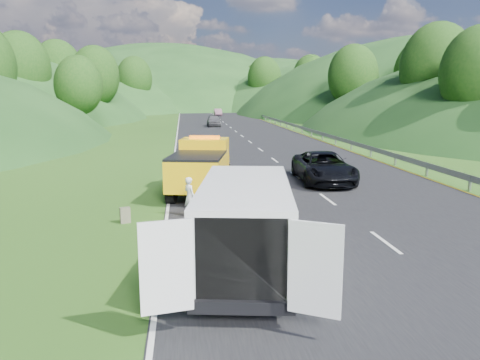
{
  "coord_description": "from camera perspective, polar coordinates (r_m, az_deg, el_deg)",
  "views": [
    {
      "loc": [
        -3.21,
        -15.35,
        4.65
      ],
      "look_at": [
        -1.08,
        2.25,
        1.3
      ],
      "focal_mm": 35.0,
      "sensor_mm": 36.0,
      "label": 1
    }
  ],
  "objects": [
    {
      "name": "tow_truck",
      "position": [
        21.61,
        -4.72,
        1.65
      ],
      "size": [
        3.29,
        6.31,
        2.58
      ],
      "rotation": [
        0.0,
        0.0,
        -0.19
      ],
      "color": "black",
      "rests_on": "ground"
    },
    {
      "name": "dist_car_b",
      "position": [
        92.8,
        -2.7,
        7.82
      ],
      "size": [
        1.44,
        4.14,
        1.36
      ],
      "primitive_type": "imported",
      "color": "#724C5D",
      "rests_on": "ground"
    },
    {
      "name": "woman",
      "position": [
        17.89,
        -6.12,
        -4.42
      ],
      "size": [
        0.63,
        0.68,
        1.5
      ],
      "primitive_type": "imported",
      "rotation": [
        0.0,
        0.0,
        2.15
      ],
      "color": "silver",
      "rests_on": "ground"
    },
    {
      "name": "road_surface",
      "position": [
        55.89,
        -0.51,
        5.94
      ],
      "size": [
        14.0,
        200.0,
        0.02
      ],
      "primitive_type": "cube",
      "color": "black",
      "rests_on": "ground"
    },
    {
      "name": "child",
      "position": [
        15.73,
        -3.92,
        -6.52
      ],
      "size": [
        0.53,
        0.47,
        0.91
      ],
      "primitive_type": "imported",
      "rotation": [
        0.0,
        0.0,
        -0.34
      ],
      "color": "tan",
      "rests_on": "ground"
    },
    {
      "name": "hills_backdrop",
      "position": [
        150.44,
        -3.25,
        8.92
      ],
      "size": [
        201.0,
        288.6,
        44.0
      ],
      "primitive_type": null,
      "color": "#2D5B23",
      "rests_on": "ground"
    },
    {
      "name": "guardrail",
      "position": [
        69.34,
        4.37,
        6.83
      ],
      "size": [
        0.06,
        140.0,
        1.52
      ],
      "primitive_type": "cube",
      "color": "gray",
      "rests_on": "ground"
    },
    {
      "name": "spare_tire",
      "position": [
        11.14,
        6.72,
        -14.05
      ],
      "size": [
        0.67,
        0.67,
        0.2
      ],
      "primitive_type": "cylinder",
      "color": "black",
      "rests_on": "ground"
    },
    {
      "name": "suitcase",
      "position": [
        17.34,
        -13.83,
        -4.19
      ],
      "size": [
        0.4,
        0.31,
        0.57
      ],
      "primitive_type": "cube",
      "rotation": [
        0.0,
        0.0,
        0.34
      ],
      "color": "#5F5C47",
      "rests_on": "ground"
    },
    {
      "name": "tree_line_left",
      "position": [
        77.13,
        -18.84,
        6.68
      ],
      "size": [
        14.0,
        140.0,
        14.0
      ],
      "primitive_type": null,
      "color": "#2B4F17",
      "rests_on": "ground"
    },
    {
      "name": "tree_line_right",
      "position": [
        79.92,
        12.34,
        7.12
      ],
      "size": [
        14.0,
        140.0,
        14.0
      ],
      "primitive_type": null,
      "color": "#2B4F17",
      "rests_on": "ground"
    },
    {
      "name": "white_van",
      "position": [
        12.02,
        0.65,
        -5.16
      ],
      "size": [
        3.96,
        7.16,
        2.42
      ],
      "rotation": [
        0.0,
        0.0,
        -0.16
      ],
      "color": "black",
      "rests_on": "ground"
    },
    {
      "name": "passing_suv",
      "position": [
        24.8,
        10.09,
        -0.27
      ],
      "size": [
        2.91,
        5.75,
        1.56
      ],
      "primitive_type": "imported",
      "rotation": [
        0.0,
        0.0,
        -0.06
      ],
      "color": "black",
      "rests_on": "ground"
    },
    {
      "name": "ground",
      "position": [
        16.36,
        4.71,
        -5.85
      ],
      "size": [
        320.0,
        320.0,
        0.0
      ],
      "primitive_type": "plane",
      "color": "#38661E",
      "rests_on": "ground"
    },
    {
      "name": "dist_car_a",
      "position": [
        64.32,
        -3.2,
        6.54
      ],
      "size": [
        1.79,
        4.44,
        1.51
      ],
      "primitive_type": "imported",
      "color": "#4A494E",
      "rests_on": "ground"
    },
    {
      "name": "worker",
      "position": [
        11.91,
        2.69,
        -12.28
      ],
      "size": [
        1.38,
        1.01,
        1.92
      ],
      "primitive_type": "imported",
      "rotation": [
        0.0,
        0.0,
        0.26
      ],
      "color": "black",
      "rests_on": "ground"
    }
  ]
}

